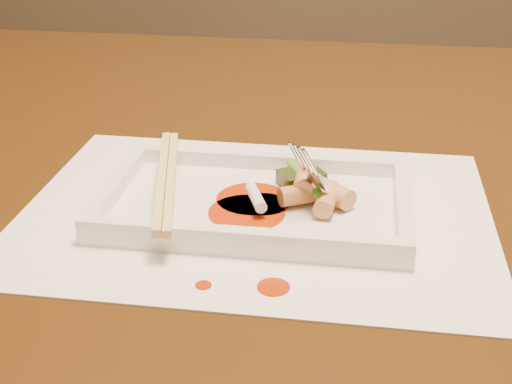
# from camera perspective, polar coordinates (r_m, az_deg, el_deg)

# --- Properties ---
(table) EXTENTS (1.40, 0.90, 0.75)m
(table) POSITION_cam_1_polar(r_m,az_deg,el_deg) (0.79, 4.70, -3.30)
(table) COLOR black
(table) RESTS_ON ground
(placemat) EXTENTS (0.40, 0.30, 0.00)m
(placemat) POSITION_cam_1_polar(r_m,az_deg,el_deg) (0.61, 0.00, -1.57)
(placemat) COLOR white
(placemat) RESTS_ON table
(sauce_splatter_a) EXTENTS (0.02, 0.02, 0.00)m
(sauce_splatter_a) POSITION_cam_1_polar(r_m,az_deg,el_deg) (0.51, 1.41, -7.61)
(sauce_splatter_a) COLOR #AC2B05
(sauce_splatter_a) RESTS_ON placemat
(sauce_splatter_b) EXTENTS (0.01, 0.01, 0.00)m
(sauce_splatter_b) POSITION_cam_1_polar(r_m,az_deg,el_deg) (0.52, -4.23, -7.43)
(sauce_splatter_b) COLOR #AC2B05
(sauce_splatter_b) RESTS_ON placemat
(plate_base) EXTENTS (0.26, 0.16, 0.01)m
(plate_base) POSITION_cam_1_polar(r_m,az_deg,el_deg) (0.61, 0.00, -1.18)
(plate_base) COLOR white
(plate_base) RESTS_ON placemat
(plate_rim_far) EXTENTS (0.26, 0.01, 0.01)m
(plate_rim_far) POSITION_cam_1_polar(r_m,az_deg,el_deg) (0.67, 0.94, 2.51)
(plate_rim_far) COLOR white
(plate_rim_far) RESTS_ON plate_base
(plate_rim_near) EXTENTS (0.26, 0.01, 0.01)m
(plate_rim_near) POSITION_cam_1_polar(r_m,az_deg,el_deg) (0.54, -1.17, -3.69)
(plate_rim_near) COLOR white
(plate_rim_near) RESTS_ON plate_base
(plate_rim_left) EXTENTS (0.01, 0.14, 0.01)m
(plate_rim_left) POSITION_cam_1_polar(r_m,az_deg,el_deg) (0.64, -11.12, 0.49)
(plate_rim_left) COLOR white
(plate_rim_left) RESTS_ON plate_base
(plate_rim_right) EXTENTS (0.01, 0.14, 0.01)m
(plate_rim_right) POSITION_cam_1_polar(r_m,az_deg,el_deg) (0.60, 11.72, -1.03)
(plate_rim_right) COLOR white
(plate_rim_right) RESTS_ON plate_base
(veg_piece) EXTENTS (0.05, 0.04, 0.01)m
(veg_piece) POSITION_cam_1_polar(r_m,az_deg,el_deg) (0.64, 3.64, 1.15)
(veg_piece) COLOR black
(veg_piece) RESTS_ON plate_base
(scallion_white) EXTENTS (0.02, 0.04, 0.01)m
(scallion_white) POSITION_cam_1_polar(r_m,az_deg,el_deg) (0.59, -0.01, -0.43)
(scallion_white) COLOR #EAEACC
(scallion_white) RESTS_ON plate_base
(scallion_green) EXTENTS (0.04, 0.08, 0.01)m
(scallion_green) POSITION_cam_1_polar(r_m,az_deg,el_deg) (0.62, 4.13, 0.80)
(scallion_green) COLOR #409618
(scallion_green) RESTS_ON plate_base
(chopstick_a) EXTENTS (0.05, 0.19, 0.01)m
(chopstick_a) POSITION_cam_1_polar(r_m,az_deg,el_deg) (0.62, -7.52, 1.12)
(chopstick_a) COLOR #E0C070
(chopstick_a) RESTS_ON plate_rim_near
(chopstick_b) EXTENTS (0.05, 0.19, 0.01)m
(chopstick_b) POSITION_cam_1_polar(r_m,az_deg,el_deg) (0.62, -6.81, 1.08)
(chopstick_b) COLOR #E0C070
(chopstick_b) RESTS_ON plate_rim_near
(fork) EXTENTS (0.09, 0.10, 0.14)m
(fork) POSITION_cam_1_polar(r_m,az_deg,el_deg) (0.59, 7.01, 5.88)
(fork) COLOR silver
(fork) RESTS_ON plate_base
(sauce_blob_0) EXTENTS (0.06, 0.06, 0.00)m
(sauce_blob_0) POSITION_cam_1_polar(r_m,az_deg,el_deg) (0.62, -0.25, -0.55)
(sauce_blob_0) COLOR #AC2B05
(sauce_blob_0) RESTS_ON plate_base
(sauce_blob_1) EXTENTS (0.06, 0.06, 0.00)m
(sauce_blob_1) POSITION_cam_1_polar(r_m,az_deg,el_deg) (0.59, -0.74, -1.64)
(sauce_blob_1) COLOR #AC2B05
(sauce_blob_1) RESTS_ON plate_base
(sauce_blob_2) EXTENTS (0.04, 0.04, 0.00)m
(sauce_blob_2) POSITION_cam_1_polar(r_m,az_deg,el_deg) (0.61, 0.62, -1.01)
(sauce_blob_2) COLOR #AC2B05
(sauce_blob_2) RESTS_ON plate_base
(rice_cake_0) EXTENTS (0.02, 0.04, 0.02)m
(rice_cake_0) POSITION_cam_1_polar(r_m,az_deg,el_deg) (0.60, 5.71, -0.57)
(rice_cake_0) COLOR #E3AB69
(rice_cake_0) RESTS_ON plate_base
(rice_cake_1) EXTENTS (0.04, 0.04, 0.02)m
(rice_cake_1) POSITION_cam_1_polar(r_m,az_deg,el_deg) (0.61, 6.12, -0.06)
(rice_cake_1) COLOR #E3AB69
(rice_cake_1) RESTS_ON plate_base
(rice_cake_2) EXTENTS (0.02, 0.05, 0.02)m
(rice_cake_2) POSITION_cam_1_polar(r_m,az_deg,el_deg) (0.62, 3.94, 1.07)
(rice_cake_2) COLOR #E3AB69
(rice_cake_2) RESTS_ON plate_base
(rice_cake_3) EXTENTS (0.05, 0.04, 0.02)m
(rice_cake_3) POSITION_cam_1_polar(r_m,az_deg,el_deg) (0.60, 4.17, -0.10)
(rice_cake_3) COLOR #E3AB69
(rice_cake_3) RESTS_ON plate_base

